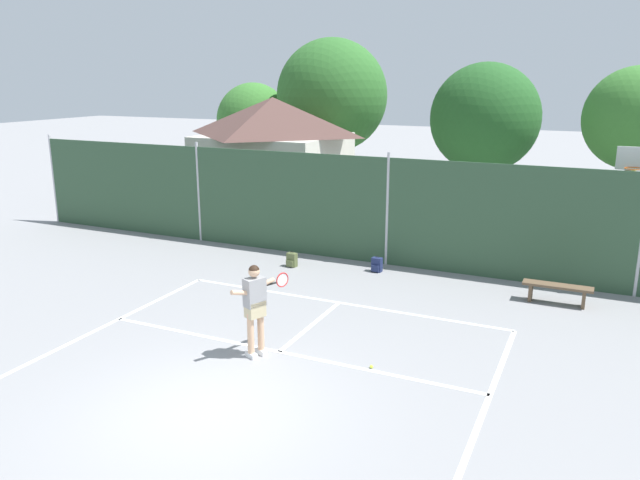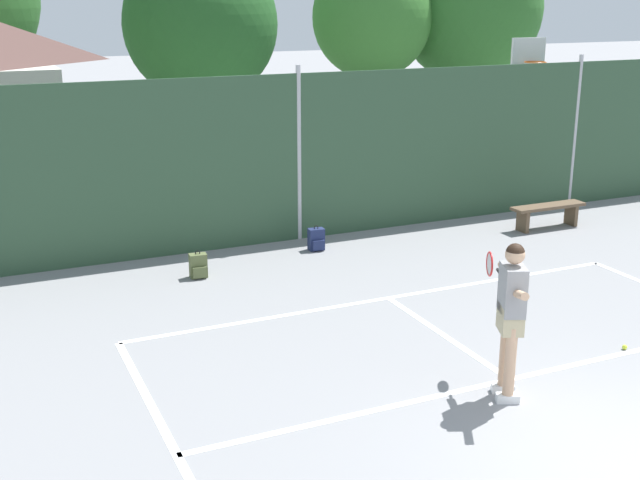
{
  "view_description": "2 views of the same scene",
  "coord_description": "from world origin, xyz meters",
  "px_view_note": "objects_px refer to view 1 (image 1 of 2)",
  "views": [
    {
      "loc": [
        5.42,
        -7.36,
        5.28
      ],
      "look_at": [
        -0.23,
        4.91,
        1.69
      ],
      "focal_mm": 34.46,
      "sensor_mm": 36.0,
      "label": 1
    },
    {
      "loc": [
        -5.75,
        -4.67,
        4.44
      ],
      "look_at": [
        -0.85,
        6.16,
        0.86
      ],
      "focal_mm": 45.53,
      "sensor_mm": 36.0,
      "label": 2
    }
  ],
  "objects_px": {
    "tennis_player": "(255,302)",
    "courtside_bench": "(557,289)",
    "backpack_olive": "(292,260)",
    "backpack_navy": "(377,265)",
    "basketball_hoop": "(631,194)",
    "tennis_ball": "(371,367)"
  },
  "relations": [
    {
      "from": "tennis_player",
      "to": "courtside_bench",
      "type": "xyz_separation_m",
      "value": [
        5.1,
        5.48,
        -0.75
      ]
    },
    {
      "from": "backpack_olive",
      "to": "backpack_navy",
      "type": "relative_size",
      "value": 1.0
    },
    {
      "from": "basketball_hoop",
      "to": "backpack_navy",
      "type": "height_order",
      "value": "basketball_hoop"
    },
    {
      "from": "tennis_ball",
      "to": "backpack_olive",
      "type": "bearing_deg",
      "value": 130.29
    },
    {
      "from": "courtside_bench",
      "to": "backpack_navy",
      "type": "bearing_deg",
      "value": 173.17
    },
    {
      "from": "tennis_ball",
      "to": "backpack_olive",
      "type": "xyz_separation_m",
      "value": [
        -4.29,
        5.06,
        0.16
      ]
    },
    {
      "from": "tennis_player",
      "to": "backpack_navy",
      "type": "distance_m",
      "value": 6.13
    },
    {
      "from": "backpack_olive",
      "to": "tennis_player",
      "type": "bearing_deg",
      "value": -69.42
    },
    {
      "from": "backpack_navy",
      "to": "courtside_bench",
      "type": "height_order",
      "value": "courtside_bench"
    },
    {
      "from": "basketball_hoop",
      "to": "backpack_navy",
      "type": "bearing_deg",
      "value": -160.36
    },
    {
      "from": "basketball_hoop",
      "to": "backpack_olive",
      "type": "bearing_deg",
      "value": -162.0
    },
    {
      "from": "courtside_bench",
      "to": "tennis_player",
      "type": "bearing_deg",
      "value": -132.93
    },
    {
      "from": "basketball_hoop",
      "to": "tennis_ball",
      "type": "relative_size",
      "value": 53.79
    },
    {
      "from": "basketball_hoop",
      "to": "backpack_olive",
      "type": "relative_size",
      "value": 7.67
    },
    {
      "from": "backpack_olive",
      "to": "courtside_bench",
      "type": "bearing_deg",
      "value": 0.04
    },
    {
      "from": "basketball_hoop",
      "to": "tennis_player",
      "type": "distance_m",
      "value": 10.59
    },
    {
      "from": "backpack_navy",
      "to": "basketball_hoop",
      "type": "bearing_deg",
      "value": 19.64
    },
    {
      "from": "basketball_hoop",
      "to": "backpack_olive",
      "type": "distance_m",
      "value": 9.25
    },
    {
      "from": "backpack_navy",
      "to": "courtside_bench",
      "type": "distance_m",
      "value": 4.81
    },
    {
      "from": "basketball_hoop",
      "to": "backpack_navy",
      "type": "distance_m",
      "value": 6.9
    },
    {
      "from": "basketball_hoop",
      "to": "tennis_player",
      "type": "xyz_separation_m",
      "value": [
        -6.51,
        -8.26,
        -1.2
      ]
    },
    {
      "from": "tennis_ball",
      "to": "backpack_olive",
      "type": "relative_size",
      "value": 0.14
    }
  ]
}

